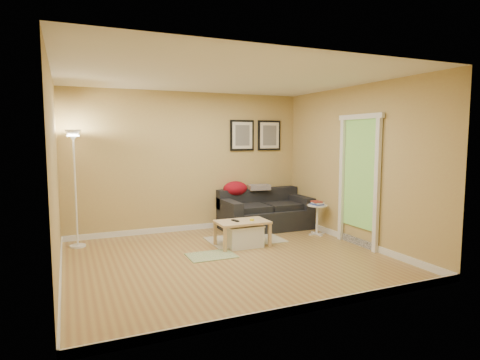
{
  "coord_description": "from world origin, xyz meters",
  "views": [
    {
      "loc": [
        -2.12,
        -5.31,
        1.77
      ],
      "look_at": [
        0.55,
        0.85,
        1.05
      ],
      "focal_mm": 30.17,
      "sensor_mm": 36.0,
      "label": 1
    }
  ],
  "objects_px": {
    "sofa": "(265,210)",
    "side_table": "(317,220)",
    "floor_lamp": "(75,192)",
    "storage_bin": "(243,236)",
    "book_stack": "(317,203)",
    "coffee_table": "(242,234)"
  },
  "relations": [
    {
      "from": "side_table",
      "to": "floor_lamp",
      "type": "distance_m",
      "value": 4.15
    },
    {
      "from": "coffee_table",
      "to": "floor_lamp",
      "type": "xyz_separation_m",
      "value": [
        -2.46,
        1.02,
        0.69
      ]
    },
    {
      "from": "sofa",
      "to": "floor_lamp",
      "type": "distance_m",
      "value": 3.42
    },
    {
      "from": "side_table",
      "to": "storage_bin",
      "type": "bearing_deg",
      "value": -172.67
    },
    {
      "from": "sofa",
      "to": "side_table",
      "type": "distance_m",
      "value": 1.03
    },
    {
      "from": "side_table",
      "to": "book_stack",
      "type": "height_order",
      "value": "book_stack"
    },
    {
      "from": "storage_bin",
      "to": "book_stack",
      "type": "bearing_deg",
      "value": 7.85
    },
    {
      "from": "sofa",
      "to": "storage_bin",
      "type": "bearing_deg",
      "value": -132.16
    },
    {
      "from": "storage_bin",
      "to": "sofa",
      "type": "bearing_deg",
      "value": 47.84
    },
    {
      "from": "sofa",
      "to": "floor_lamp",
      "type": "xyz_separation_m",
      "value": [
        -3.38,
        0.04,
        0.52
      ]
    },
    {
      "from": "book_stack",
      "to": "side_table",
      "type": "bearing_deg",
      "value": -100.04
    },
    {
      "from": "sofa",
      "to": "book_stack",
      "type": "xyz_separation_m",
      "value": [
        0.64,
        -0.79,
        0.21
      ]
    },
    {
      "from": "sofa",
      "to": "book_stack",
      "type": "relative_size",
      "value": 7.82
    },
    {
      "from": "sofa",
      "to": "storage_bin",
      "type": "xyz_separation_m",
      "value": [
        -0.91,
        -1.0,
        -0.2
      ]
    },
    {
      "from": "coffee_table",
      "to": "floor_lamp",
      "type": "distance_m",
      "value": 2.75
    },
    {
      "from": "side_table",
      "to": "floor_lamp",
      "type": "height_order",
      "value": "floor_lamp"
    },
    {
      "from": "coffee_table",
      "to": "side_table",
      "type": "height_order",
      "value": "side_table"
    },
    {
      "from": "storage_bin",
      "to": "floor_lamp",
      "type": "height_order",
      "value": "floor_lamp"
    },
    {
      "from": "floor_lamp",
      "to": "sofa",
      "type": "bearing_deg",
      "value": -0.65
    },
    {
      "from": "side_table",
      "to": "book_stack",
      "type": "relative_size",
      "value": 2.52
    },
    {
      "from": "coffee_table",
      "to": "book_stack",
      "type": "bearing_deg",
      "value": 20.33
    },
    {
      "from": "book_stack",
      "to": "sofa",
      "type": "bearing_deg",
      "value": 136.52
    }
  ]
}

